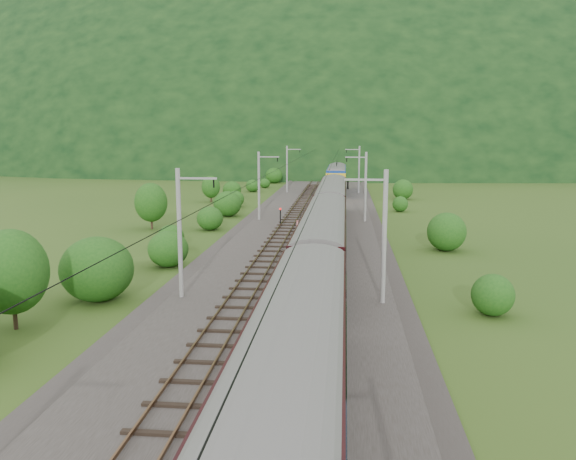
# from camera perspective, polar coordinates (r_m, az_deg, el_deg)

# --- Properties ---
(ground) EXTENTS (600.00, 600.00, 0.00)m
(ground) POSITION_cam_1_polar(r_m,az_deg,el_deg) (34.75, -0.79, -7.56)
(ground) COLOR #2C4A17
(ground) RESTS_ON ground
(railbed) EXTENTS (14.00, 220.00, 0.30)m
(railbed) POSITION_cam_1_polar(r_m,az_deg,el_deg) (44.31, 0.69, -3.54)
(railbed) COLOR #38332D
(railbed) RESTS_ON ground
(track_left) EXTENTS (2.40, 220.00, 0.27)m
(track_left) POSITION_cam_1_polar(r_m,az_deg,el_deg) (44.53, -2.39, -3.19)
(track_left) COLOR brown
(track_left) RESTS_ON railbed
(track_right) EXTENTS (2.40, 220.00, 0.27)m
(track_right) POSITION_cam_1_polar(r_m,az_deg,el_deg) (44.12, 3.80, -3.33)
(track_right) COLOR brown
(track_right) RESTS_ON railbed
(catenary_left) EXTENTS (2.54, 192.28, 8.00)m
(catenary_left) POSITION_cam_1_polar(r_m,az_deg,el_deg) (65.97, -2.91, 4.66)
(catenary_left) COLOR gray
(catenary_left) RESTS_ON railbed
(catenary_right) EXTENTS (2.54, 192.28, 8.00)m
(catenary_right) POSITION_cam_1_polar(r_m,az_deg,el_deg) (65.25, 7.81, 4.53)
(catenary_right) COLOR gray
(catenary_right) RESTS_ON railbed
(overhead_wires) EXTENTS (4.83, 198.00, 0.03)m
(overhead_wires) POSITION_cam_1_polar(r_m,az_deg,el_deg) (43.24, 0.71, 5.45)
(overhead_wires) COLOR black
(overhead_wires) RESTS_ON ground
(mountain_main) EXTENTS (504.00, 360.00, 244.00)m
(mountain_main) POSITION_cam_1_polar(r_m,az_deg,el_deg) (293.16, 5.09, 7.69)
(mountain_main) COLOR black
(mountain_main) RESTS_ON ground
(mountain_ridge) EXTENTS (336.00, 280.00, 132.00)m
(mountain_ridge) POSITION_cam_1_polar(r_m,az_deg,el_deg) (355.38, -14.74, 7.76)
(mountain_ridge) COLOR black
(mountain_ridge) RESTS_ON ground
(train) EXTENTS (3.13, 150.81, 5.45)m
(train) POSITION_cam_1_polar(r_m,az_deg,el_deg) (28.14, 2.74, -3.94)
(train) COLOR black
(train) RESTS_ON ground
(hazard_post_near) EXTENTS (0.18, 0.18, 1.72)m
(hazard_post_near) POSITION_cam_1_polar(r_m,az_deg,el_deg) (54.83, 0.97, 0.11)
(hazard_post_near) COLOR red
(hazard_post_near) RESTS_ON railbed
(hazard_post_far) EXTENTS (0.15, 0.15, 1.44)m
(hazard_post_far) POSITION_cam_1_polar(r_m,az_deg,el_deg) (59.79, 2.30, 0.78)
(hazard_post_far) COLOR red
(hazard_post_far) RESTS_ON railbed
(signal) EXTENTS (0.22, 0.22, 2.02)m
(signal) POSITION_cam_1_polar(r_m,az_deg,el_deg) (61.62, -0.78, 1.49)
(signal) COLOR black
(signal) RESTS_ON railbed
(vegetation_left) EXTENTS (12.23, 147.95, 5.85)m
(vegetation_left) POSITION_cam_1_polar(r_m,az_deg,el_deg) (46.47, -16.54, -0.84)
(vegetation_left) COLOR #1C4E15
(vegetation_left) RESTS_ON ground
(vegetation_right) EXTENTS (5.36, 103.58, 3.10)m
(vegetation_right) POSITION_cam_1_polar(r_m,az_deg,el_deg) (39.86, 18.86, -3.72)
(vegetation_right) COLOR #1C4E15
(vegetation_right) RESTS_ON ground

